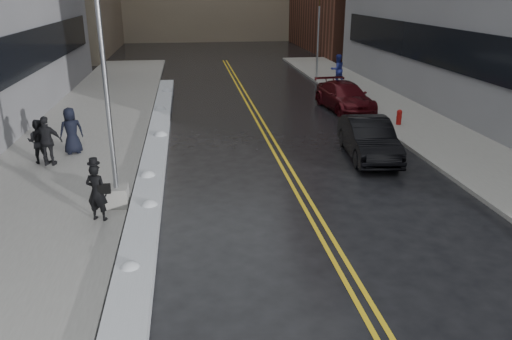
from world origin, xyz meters
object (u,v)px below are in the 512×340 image
object	(u,v)px
lamppost	(110,130)
fire_hydrant	(399,116)
pedestrian_fedora	(97,192)
pedestrian_c	(71,131)
pedestrian_east	(337,69)
traffic_signal	(318,32)
car_black	(369,138)
pedestrian_b	(39,141)
car_maroon	(345,97)
pedestrian_d	(47,141)

from	to	relation	value
lamppost	fire_hydrant	bearing A→B (deg)	33.04
pedestrian_fedora	pedestrian_c	size ratio (longest dim) A/B	0.91
pedestrian_east	traffic_signal	bearing A→B (deg)	-91.69
pedestrian_c	car_black	distance (m)	11.74
pedestrian_b	car_black	bearing A→B (deg)	-178.73
traffic_signal	car_black	world-z (taller)	traffic_signal
traffic_signal	pedestrian_b	size ratio (longest dim) A/B	3.59
pedestrian_c	fire_hydrant	bearing A→B (deg)	166.90
car_maroon	pedestrian_b	bearing A→B (deg)	-157.51
traffic_signal	pedestrian_d	world-z (taller)	traffic_signal
car_black	car_maroon	xyz separation A→B (m)	(1.54, 8.09, -0.03)
lamppost	pedestrian_east	world-z (taller)	lamppost
traffic_signal	pedestrian_fedora	xyz separation A→B (m)	(-12.19, -22.93, -2.41)
pedestrian_b	car_black	xyz separation A→B (m)	(12.60, -0.61, -0.22)
pedestrian_fedora	pedestrian_d	xyz separation A→B (m)	(-2.54, 5.05, 0.09)
car_maroon	car_black	bearing A→B (deg)	-106.18
lamppost	traffic_signal	bearing A→B (deg)	61.79
pedestrian_d	car_black	bearing A→B (deg)	-174.77
pedestrian_d	fire_hydrant	bearing A→B (deg)	-159.21
car_black	traffic_signal	bearing A→B (deg)	87.79
pedestrian_c	pedestrian_fedora	bearing A→B (deg)	84.22
fire_hydrant	traffic_signal	xyz separation A→B (m)	(-0.50, 14.00, 2.85)
pedestrian_b	car_maroon	size ratio (longest dim) A/B	0.33
pedestrian_c	lamppost	bearing A→B (deg)	90.48
lamppost	pedestrian_fedora	size ratio (longest dim) A/B	4.54
pedestrian_fedora	pedestrian_c	xyz separation A→B (m)	(-1.97, 6.41, 0.09)
pedestrian_b	pedestrian_d	size ratio (longest dim) A/B	0.90
pedestrian_c	car_black	size ratio (longest dim) A/B	0.40
car_black	lamppost	bearing A→B (deg)	-151.65
fire_hydrant	pedestrian_b	size ratio (longest dim) A/B	0.44
fire_hydrant	pedestrian_east	size ratio (longest dim) A/B	0.36
pedestrian_fedora	pedestrian_c	distance (m)	6.71
traffic_signal	pedestrian_east	size ratio (longest dim) A/B	2.96
pedestrian_east	car_maroon	bearing A→B (deg)	64.78
fire_hydrant	pedestrian_east	bearing A→B (deg)	89.51
lamppost	car_black	xyz separation A→B (m)	(9.26, 3.85, -1.76)
lamppost	car_black	size ratio (longest dim) A/B	1.63
pedestrian_b	car_maroon	xyz separation A→B (m)	(14.14, 7.48, -0.24)
pedestrian_east	car_black	world-z (taller)	pedestrian_east
pedestrian_c	pedestrian_d	size ratio (longest dim) A/B	1.00
pedestrian_c	car_maroon	xyz separation A→B (m)	(13.16, 6.46, -0.33)
lamppost	pedestrian_fedora	xyz separation A→B (m)	(-0.39, -0.93, -1.54)
pedestrian_b	pedestrian_east	distance (m)	21.27
pedestrian_d	pedestrian_east	world-z (taller)	pedestrian_east
traffic_signal	pedestrian_b	world-z (taller)	traffic_signal
fire_hydrant	pedestrian_c	size ratio (longest dim) A/B	0.39
fire_hydrant	car_maroon	xyz separation A→B (m)	(-1.50, 3.94, 0.20)
traffic_signal	pedestrian_east	distance (m)	3.97
lamppost	pedestrian_c	xyz separation A→B (m)	(-2.36, 5.48, -1.46)
pedestrian_c	car_maroon	size ratio (longest dim) A/B	0.36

